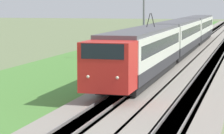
% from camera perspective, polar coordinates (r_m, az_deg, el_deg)
% --- Properties ---
extents(ballast_main, '(240.00, 4.40, 0.30)m').
position_cam_1_polar(ballast_main, '(56.76, 6.94, 1.03)').
color(ballast_main, gray).
rests_on(ballast_main, ground).
extents(ballast_adjacent, '(240.00, 4.40, 0.30)m').
position_cam_1_polar(ballast_adjacent, '(56.35, 11.22, 0.91)').
color(ballast_adjacent, gray).
rests_on(ballast_adjacent, ground).
extents(track_main, '(240.00, 1.57, 0.45)m').
position_cam_1_polar(track_main, '(56.76, 6.94, 1.04)').
color(track_main, '#4C4238').
rests_on(track_main, ground).
extents(track_adjacent, '(240.00, 1.57, 0.45)m').
position_cam_1_polar(track_adjacent, '(56.35, 11.22, 0.92)').
color(track_adjacent, '#4C4238').
rests_on(track_adjacent, ground).
extents(grass_verge, '(240.00, 13.32, 0.12)m').
position_cam_1_polar(grass_verge, '(58.00, 0.56, 1.12)').
color(grass_verge, '#4C8438').
rests_on(grass_verge, ground).
extents(passenger_train, '(61.54, 2.98, 5.09)m').
position_cam_1_polar(passenger_train, '(58.53, 7.24, 3.40)').
color(passenger_train, red).
rests_on(passenger_train, ground).
extents(catenary_mast_mid, '(0.22, 2.56, 9.47)m').
position_cam_1_polar(catenary_mast_mid, '(53.11, 3.51, 5.79)').
color(catenary_mast_mid, slate).
rests_on(catenary_mast_mid, ground).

